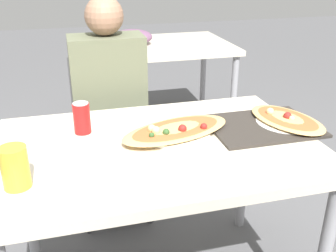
{
  "coord_description": "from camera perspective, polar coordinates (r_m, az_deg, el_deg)",
  "views": [
    {
      "loc": [
        -0.3,
        -1.28,
        1.4
      ],
      "look_at": [
        0.04,
        0.02,
        0.8
      ],
      "focal_mm": 42.0,
      "sensor_mm": 36.0,
      "label": 1
    }
  ],
  "objects": [
    {
      "name": "dining_table",
      "position": [
        1.51,
        -1.44,
        -5.17
      ],
      "size": [
        1.2,
        0.8,
        0.74
      ],
      "color": "beige",
      "rests_on": "ground_plane"
    },
    {
      "name": "chair_far_seated",
      "position": [
        2.21,
        -8.5,
        -0.19
      ],
      "size": [
        0.4,
        0.4,
        0.89
      ],
      "rotation": [
        0.0,
        0.0,
        3.14
      ],
      "color": "#4C4C4C",
      "rests_on": "ground_plane"
    },
    {
      "name": "person_seated",
      "position": [
        2.03,
        -8.45,
        3.77
      ],
      "size": [
        0.37,
        0.24,
        1.21
      ],
      "rotation": [
        0.0,
        0.0,
        3.14
      ],
      "color": "#2D2D38",
      "rests_on": "ground_plane"
    },
    {
      "name": "pizza_main",
      "position": [
        1.53,
        1.18,
        -0.67
      ],
      "size": [
        0.5,
        0.34,
        0.06
      ],
      "color": "white",
      "rests_on": "dining_table"
    },
    {
      "name": "soda_can",
      "position": [
        1.57,
        -12.4,
        1.15
      ],
      "size": [
        0.07,
        0.07,
        0.12
      ],
      "color": "red",
      "rests_on": "dining_table"
    },
    {
      "name": "drink_glass",
      "position": [
        1.27,
        -21.32,
        -5.63
      ],
      "size": [
        0.08,
        0.08,
        0.13
      ],
      "color": "gold",
      "rests_on": "dining_table"
    },
    {
      "name": "serving_tray",
      "position": [
        1.65,
        13.52,
        0.01
      ],
      "size": [
        0.43,
        0.32,
        0.01
      ],
      "color": "#332D28",
      "rests_on": "dining_table"
    },
    {
      "name": "pizza_second",
      "position": [
        1.7,
        16.83,
        0.83
      ],
      "size": [
        0.3,
        0.4,
        0.06
      ],
      "color": "white",
      "rests_on": "dining_table"
    },
    {
      "name": "background_table",
      "position": [
        3.15,
        -1.93,
        10.83
      ],
      "size": [
        1.1,
        0.8,
        0.86
      ],
      "color": "beige",
      "rests_on": "ground_plane"
    }
  ]
}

